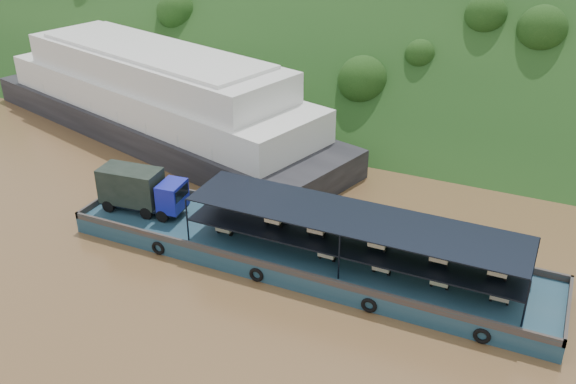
% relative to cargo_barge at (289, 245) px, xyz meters
% --- Properties ---
extents(ground, '(160.00, 160.00, 0.00)m').
position_rel_cargo_barge_xyz_m(ground, '(0.17, 0.80, -1.14)').
color(ground, brown).
rests_on(ground, ground).
extents(hillside, '(140.00, 39.60, 39.60)m').
position_rel_cargo_barge_xyz_m(hillside, '(0.17, 36.80, -1.14)').
color(hillside, '#153613').
rests_on(hillside, ground).
extents(cargo_barge, '(35.00, 7.18, 4.63)m').
position_rel_cargo_barge_xyz_m(cargo_barge, '(0.00, 0.00, 0.00)').
color(cargo_barge, '#15384B').
rests_on(cargo_barge, ground).
extents(passenger_ferry, '(45.87, 23.10, 9.02)m').
position_rel_cargo_barge_xyz_m(passenger_ferry, '(-21.99, 15.80, 2.77)').
color(passenger_ferry, black).
rests_on(passenger_ferry, ground).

